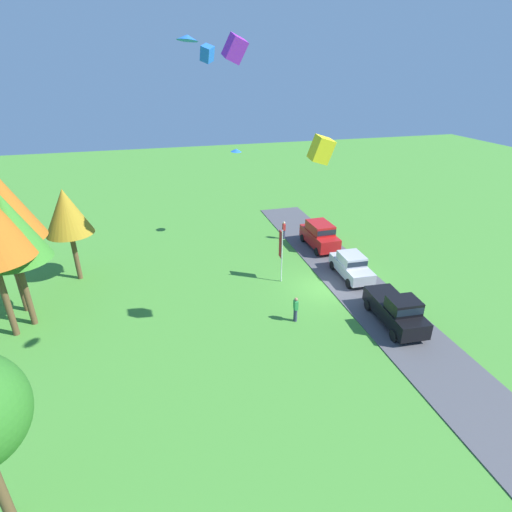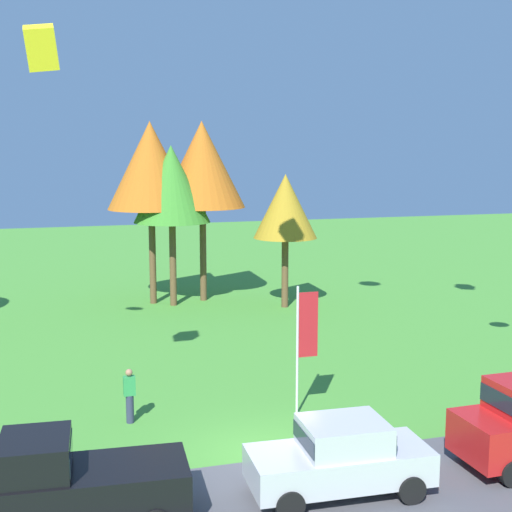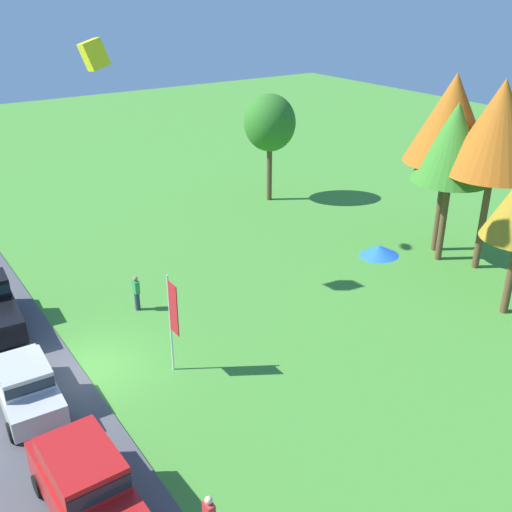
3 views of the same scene
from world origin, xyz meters
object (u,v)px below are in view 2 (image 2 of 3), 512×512
object	(u,v)px
tree_far_left	(172,185)
flag_banner	(304,333)
car_sedan_by_flagpole	(341,455)
tree_lone_near	(151,166)
tree_far_right	(202,165)
tree_center_back	(285,207)
car_pickup_near_entrance	(65,483)
kite_box_low_drifter	(41,48)
person_beside_suv	(130,395)

from	to	relation	value
tree_far_left	flag_banner	size ratio (longest dim) A/B	2.05
car_sedan_by_flagpole	tree_lone_near	world-z (taller)	tree_lone_near
tree_far_right	tree_center_back	xyz separation A→B (m)	(3.78, -2.88, -2.12)
tree_lone_near	tree_center_back	distance (m)	7.46
car_pickup_near_entrance	car_sedan_by_flagpole	bearing A→B (deg)	-2.43
car_pickup_near_entrance	tree_far_right	xyz separation A→B (m)	(7.97, 22.61, 6.33)
flag_banner	kite_box_low_drifter	world-z (taller)	kite_box_low_drifter
person_beside_suv	tree_center_back	distance (m)	17.50
tree_far_right	car_sedan_by_flagpole	bearing A→B (deg)	-93.86
tree_lone_near	tree_far_right	distance (m)	2.78
person_beside_suv	kite_box_low_drifter	size ratio (longest dim) A/B	1.51
flag_banner	kite_box_low_drifter	size ratio (longest dim) A/B	3.65
person_beside_suv	tree_far_left	xyz separation A→B (m)	(4.10, 15.94, 5.57)
person_beside_suv	tree_far_left	bearing A→B (deg)	75.57
tree_far_left	tree_center_back	world-z (taller)	tree_far_left
car_pickup_near_entrance	tree_lone_near	xyz separation A→B (m)	(5.19, 22.61, 6.30)
kite_box_low_drifter	car_pickup_near_entrance	bearing A→B (deg)	-89.10
car_pickup_near_entrance	tree_center_back	bearing A→B (deg)	59.22
car_sedan_by_flagpole	tree_far_left	xyz separation A→B (m)	(-0.27, 22.07, 5.41)
tree_lone_near	flag_banner	bearing A→B (deg)	-82.68
tree_far_left	tree_far_right	bearing A→B (deg)	24.17
person_beside_suv	flag_banner	size ratio (longest dim) A/B	0.41
tree_center_back	kite_box_low_drifter	world-z (taller)	kite_box_low_drifter
tree_lone_near	kite_box_low_drifter	world-z (taller)	kite_box_low_drifter
car_sedan_by_flagpole	tree_far_right	world-z (taller)	tree_far_right
car_pickup_near_entrance	tree_far_left	xyz separation A→B (m)	(6.15, 21.80, 5.34)
car_pickup_near_entrance	tree_far_left	size ratio (longest dim) A/B	0.60
tree_lone_near	flag_banner	distance (m)	18.33
car_pickup_near_entrance	tree_far_right	world-z (taller)	tree_far_right
tree_far_right	flag_banner	bearing A→B (deg)	-91.72
tree_far_right	tree_far_left	bearing A→B (deg)	-155.83
tree_center_back	person_beside_suv	bearing A→B (deg)	-124.95
tree_center_back	kite_box_low_drifter	distance (m)	19.16
tree_far_right	kite_box_low_drifter	xyz separation A→B (m)	(-8.06, -16.78, 3.68)
car_pickup_near_entrance	tree_far_right	bearing A→B (deg)	70.58
person_beside_suv	tree_far_left	world-z (taller)	tree_far_left
tree_lone_near	kite_box_low_drifter	size ratio (longest dim) A/B	8.59
person_beside_suv	car_sedan_by_flagpole	bearing A→B (deg)	-54.50
tree_far_left	car_sedan_by_flagpole	bearing A→B (deg)	-89.29
flag_banner	kite_box_low_drifter	bearing A→B (deg)	174.14
car_sedan_by_flagpole	person_beside_suv	size ratio (longest dim) A/B	2.61
tree_lone_near	tree_far_left	world-z (taller)	tree_lone_near
car_sedan_by_flagpole	tree_far_right	bearing A→B (deg)	86.14
tree_far_left	person_beside_suv	bearing A→B (deg)	-104.43
tree_center_back	flag_banner	bearing A→B (deg)	-106.35
car_pickup_near_entrance	person_beside_suv	world-z (taller)	car_pickup_near_entrance
car_pickup_near_entrance	car_sedan_by_flagpole	size ratio (longest dim) A/B	1.14
tree_center_back	kite_box_low_drifter	bearing A→B (deg)	-130.44
person_beside_suv	tree_far_right	xyz separation A→B (m)	(5.92, 16.75, 6.56)
person_beside_suv	tree_center_back	world-z (taller)	tree_center_back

